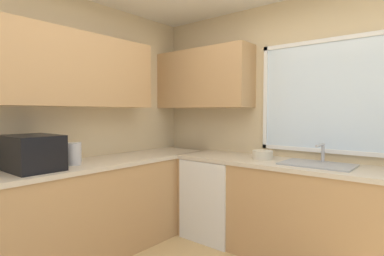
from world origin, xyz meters
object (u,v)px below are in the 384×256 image
object	(u,v)px
kettle	(73,154)
bowl	(263,155)
microwave	(32,153)
sink_assembly	(318,164)
dishwasher	(217,197)

from	to	relation	value
kettle	bowl	bearing A→B (deg)	49.65
kettle	bowl	xyz separation A→B (m)	(1.18, 1.39, -0.06)
microwave	bowl	world-z (taller)	microwave
sink_assembly	bowl	distance (m)	0.54
dishwasher	bowl	world-z (taller)	bowl
dishwasher	microwave	distance (m)	1.93
dishwasher	sink_assembly	world-z (taller)	sink_assembly
bowl	sink_assembly	bearing A→B (deg)	0.68
microwave	sink_assembly	xyz separation A→B (m)	(1.74, 1.74, -0.13)
microwave	kettle	distance (m)	0.35
kettle	sink_assembly	xyz separation A→B (m)	(1.72, 1.39, -0.09)
microwave	dishwasher	bearing A→B (deg)	68.85
dishwasher	kettle	size ratio (longest dim) A/B	4.33
bowl	microwave	bearing A→B (deg)	-124.62
dishwasher	bowl	size ratio (longest dim) A/B	4.30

